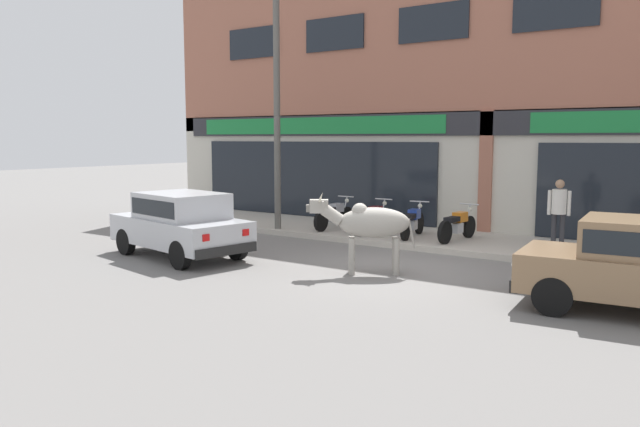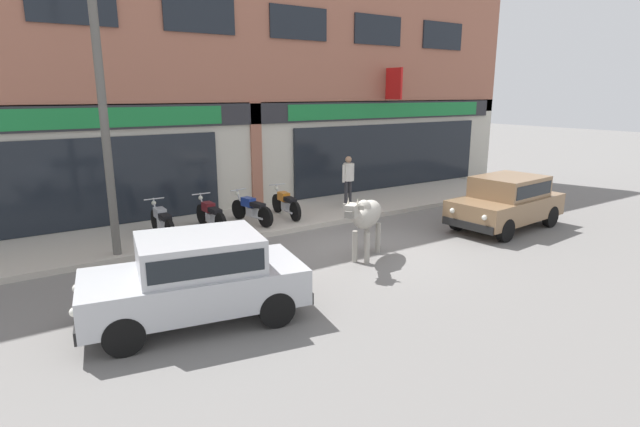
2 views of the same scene
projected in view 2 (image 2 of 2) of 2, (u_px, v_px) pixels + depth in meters
The scene contains 12 objects.
ground_plane at pixel (358, 251), 11.97m from camera, with size 90.00×90.00×0.00m, color slate.
sidewalk at pixel (281, 216), 14.97m from camera, with size 19.00×3.08×0.14m, color #B7AFA3.
shop_building at pixel (249, 61), 15.34m from camera, with size 23.00×1.40×9.70m.
cow at pixel (366, 216), 11.18m from camera, with size 1.88×1.41×1.61m.
car_0 at pixel (197, 274), 8.12m from camera, with size 3.80×2.21×1.46m.
car_1 at pixel (507, 200), 13.77m from camera, with size 3.71×1.90×1.46m.
motorcycle_0 at pixel (162, 221), 12.60m from camera, with size 0.52×1.81×0.88m.
motorcycle_1 at pixel (211, 215), 13.25m from camera, with size 0.52×1.81×0.88m.
motorcycle_2 at pixel (251, 209), 13.88m from camera, with size 0.57×1.80×0.88m.
motorcycle_3 at pixel (286, 204), 14.60m from camera, with size 0.52×1.81×0.88m.
pedestrian at pixel (348, 176), 15.83m from camera, with size 0.50×0.32×1.60m.
utility_pole at pixel (103, 109), 10.51m from camera, with size 0.18×0.18×6.43m, color #595651.
Camera 2 is at (-7.13, -8.96, 3.70)m, focal length 28.00 mm.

